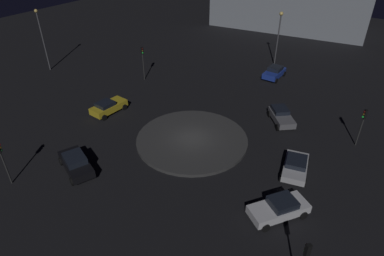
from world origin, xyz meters
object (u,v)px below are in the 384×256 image
car_white (279,208)px  car_grey (281,116)px  car_black (76,163)px  traffic_light_northeast (143,57)px  car_silver (296,166)px  car_yellow (108,107)px  store_building (291,2)px  traffic_light_northwest (2,155)px  traffic_light_southeast (363,121)px  streetlamp_north (42,34)px  car_blue (274,72)px  streetlamp_east (279,30)px

car_white → car_grey: (12.43, 4.83, 0.00)m
car_black → traffic_light_northeast: bearing=-45.0°
car_silver → car_black: 18.64m
car_yellow → store_building: bearing=-1.6°
traffic_light_northwest → traffic_light_southeast: size_ratio=1.05×
traffic_light_northwest → store_building: (56.33, -1.86, 1.74)m
streetlamp_north → car_blue: bearing=-60.5°
car_silver → car_black: size_ratio=0.90×
car_white → car_blue: (22.70, 9.93, 0.04)m
car_white → traffic_light_northwest: bearing=-30.4°
streetlamp_north → store_building: store_building is taller
car_yellow → traffic_light_northwest: bearing=-167.8°
car_yellow → car_black: size_ratio=0.87×
car_black → streetlamp_east: 32.64m
car_black → traffic_light_northwest: size_ratio=1.17×
car_grey → streetlamp_east: (14.60, 6.86, 4.32)m
traffic_light_northwest → streetlamp_east: size_ratio=0.53×
car_yellow → store_building: (43.71, -3.82, 3.86)m
car_grey → traffic_light_northwest: 26.06m
car_white → car_silver: 5.38m
car_white → traffic_light_northeast: (12.35, 23.87, 2.41)m
store_building → car_blue: bearing=99.1°
traffic_light_southeast → car_silver: bearing=33.0°
traffic_light_northwest → car_white: bearing=-31.6°
car_yellow → traffic_light_northeast: 9.52m
car_grey → car_yellow: bearing=-102.8°
car_yellow → traffic_light_northwest: size_ratio=1.02×
car_silver → streetlamp_north: streetlamp_north is taller
car_yellow → car_black: bearing=-145.8°
car_black → car_grey: size_ratio=1.17×
traffic_light_northwest → store_building: 56.39m
car_grey → car_silver: bearing=-11.1°
car_blue → car_silver: size_ratio=0.90×
store_building → car_grey: bearing=101.9°
traffic_light_southeast → traffic_light_northwest: bearing=12.5°
traffic_light_northwest → car_blue: bearing=16.7°
traffic_light_northeast → traffic_light_southeast: traffic_light_northeast is taller
car_white → traffic_light_northeast: bearing=-83.0°
car_white → car_silver: car_white is taller
streetlamp_east → store_building: 21.01m
car_yellow → store_building: size_ratio=0.14×
car_blue → traffic_light_northwest: traffic_light_northwest is taller
car_yellow → streetlamp_east: 25.78m
car_grey → streetlamp_north: (-5.12, 32.36, 4.28)m
car_grey → streetlamp_east: size_ratio=0.53×
car_black → streetlamp_north: size_ratio=0.57×
store_building → traffic_light_southeast: bearing=112.1°
car_silver → traffic_light_southeast: 8.22m
car_silver → car_grey: size_ratio=1.06×
traffic_light_northeast → store_building: 35.48m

